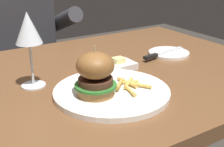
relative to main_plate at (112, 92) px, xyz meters
name	(u,v)px	position (x,y,z in m)	size (l,w,h in m)	color
dining_table	(85,106)	(-0.01, 0.14, -0.10)	(1.25, 0.80, 0.74)	brown
main_plate	(112,92)	(0.00, 0.00, 0.00)	(0.30, 0.30, 0.01)	white
burger_sandwich	(95,74)	(-0.05, 0.00, 0.06)	(0.11, 0.11, 0.13)	#9E6B38
fries_pile	(129,84)	(0.05, -0.01, 0.01)	(0.09, 0.11, 0.02)	#E0B251
wine_glass	(28,31)	(-0.15, 0.16, 0.15)	(0.07, 0.07, 0.21)	silver
bread_plate	(169,53)	(0.36, 0.18, 0.00)	(0.15, 0.15, 0.01)	white
table_knife	(160,54)	(0.31, 0.17, 0.01)	(0.20, 0.05, 0.01)	silver
butter_dish	(118,65)	(0.12, 0.15, 0.00)	(0.10, 0.08, 0.04)	white
diner_person	(16,68)	(-0.03, 0.82, -0.18)	(0.51, 0.36, 1.18)	#282833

